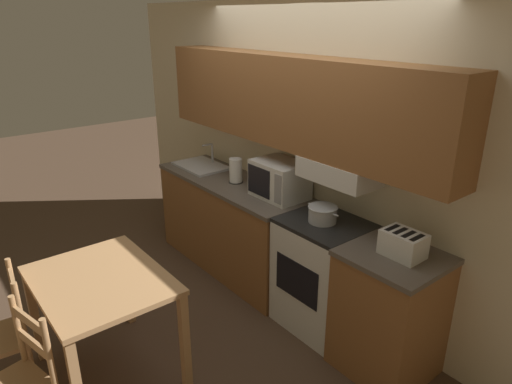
% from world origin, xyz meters
% --- Properties ---
extents(ground_plane, '(16.00, 16.00, 0.00)m').
position_xyz_m(ground_plane, '(0.00, 0.00, 0.00)').
color(ground_plane, '#4C3828').
extents(wall_back, '(5.47, 0.38, 2.55)m').
position_xyz_m(wall_back, '(0.01, -0.07, 1.51)').
color(wall_back, beige).
rests_on(wall_back, ground_plane).
extents(lower_counter_main, '(1.80, 0.61, 0.93)m').
position_xyz_m(lower_counter_main, '(-0.65, -0.29, 0.46)').
color(lower_counter_main, brown).
rests_on(lower_counter_main, ground_plane).
extents(lower_counter_right_stub, '(0.64, 0.61, 0.93)m').
position_xyz_m(lower_counter_right_stub, '(1.22, -0.29, 0.46)').
color(lower_counter_right_stub, brown).
rests_on(lower_counter_right_stub, ground_plane).
extents(stove_range, '(0.64, 0.57, 0.93)m').
position_xyz_m(stove_range, '(0.58, -0.28, 0.46)').
color(stove_range, silver).
rests_on(stove_range, ground_plane).
extents(cooking_pot, '(0.31, 0.23, 0.13)m').
position_xyz_m(cooking_pot, '(0.56, -0.30, 1.00)').
color(cooking_pot, '#B7BABF').
rests_on(cooking_pot, stove_range).
extents(microwave, '(0.46, 0.35, 0.32)m').
position_xyz_m(microwave, '(-0.04, -0.21, 1.09)').
color(microwave, silver).
rests_on(microwave, lower_counter_main).
extents(toaster, '(0.28, 0.20, 0.17)m').
position_xyz_m(toaster, '(1.26, -0.28, 1.01)').
color(toaster, silver).
rests_on(toaster, lower_counter_right_stub).
extents(sink_basin, '(0.57, 0.39, 0.23)m').
position_xyz_m(sink_basin, '(-1.19, -0.29, 0.94)').
color(sink_basin, '#B7BABF').
rests_on(sink_basin, lower_counter_main).
extents(paper_towel_roll, '(0.14, 0.14, 0.23)m').
position_xyz_m(paper_towel_roll, '(-0.58, -0.28, 1.04)').
color(paper_towel_roll, black).
rests_on(paper_towel_roll, lower_counter_main).
extents(dining_table, '(1.00, 0.79, 0.78)m').
position_xyz_m(dining_table, '(0.03, -1.86, 0.66)').
color(dining_table, tan).
rests_on(dining_table, ground_plane).
extents(chair_left_of_table, '(0.42, 0.42, 0.91)m').
position_xyz_m(chair_left_of_table, '(-0.21, -2.47, 0.44)').
color(chair_left_of_table, tan).
rests_on(chair_left_of_table, ground_plane).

